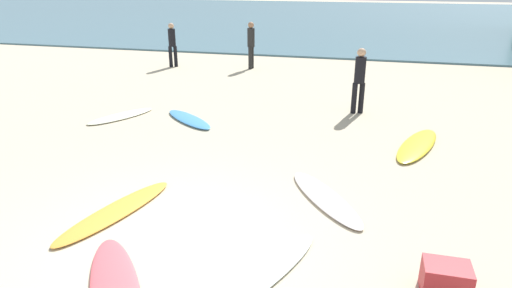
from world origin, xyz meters
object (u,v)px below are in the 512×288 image
Objects in this scene: beach_cooler at (446,280)px; surfboard_3 at (417,145)px; surfboard_7 at (252,279)px; beachgoer_near at (251,43)px; surfboard_4 at (189,119)px; beachgoer_mid at (172,43)px; surfboard_2 at (325,198)px; beachgoer_far at (359,78)px; surfboard_5 at (116,211)px; surfboard_6 at (121,116)px.

surfboard_3 is at bearing 89.06° from beach_cooler.
surfboard_7 is 12.91m from beachgoer_near.
surfboard_4 is 1.15× the size of beachgoer_mid.
surfboard_2 is 10.93m from beachgoer_near.
surfboard_2 is at bearing -101.68° from surfboard_3.
surfboard_2 is 0.90× the size of surfboard_3.
surfboard_2 is at bearing -88.55° from beachgoer_mid.
surfboard_3 is 1.32× the size of beachgoer_near.
beachgoer_far is at bearing -66.50° from beachgoer_mid.
surfboard_7 is (2.49, -1.06, -0.00)m from surfboard_5.
surfboard_4 reaches higher than surfboard_6.
surfboard_2 is at bearing 177.45° from surfboard_6.
beach_cooler is (8.70, -11.67, -0.75)m from beachgoer_mid.
surfboard_3 is 7.35m from surfboard_6.
surfboard_4 is at bearing -97.40° from beachgoer_mid.
surfboard_6 is 8.93m from beach_cooler.
beachgoer_mid is 8.69m from beachgoer_far.
beachgoer_mid reaches higher than surfboard_3.
surfboard_5 is at bearing 171.35° from beach_cooler.
surfboard_5 is 1.31× the size of beachgoer_near.
surfboard_2 is 3.38m from surfboard_5.
beachgoer_mid is 0.99× the size of beachgoer_far.
beachgoer_mid is at bearing 160.55° from surfboard_3.
surfboard_2 is 4.00× the size of beach_cooler.
beach_cooler reaches higher than surfboard_6.
surfboard_4 is at bearing 145.26° from surfboard_7.
beachgoer_far reaches higher than surfboard_5.
beachgoer_mid is (-1.43, 6.48, 0.92)m from surfboard_6.
beachgoer_mid is (-6.46, 12.00, 0.92)m from surfboard_7.
surfboard_6 is 7.18m from beachgoer_near.
beachgoer_near is (-5.67, 7.22, 0.96)m from surfboard_3.
surfboard_2 reaches higher than surfboard_6.
surfboard_5 is (0.69, -4.62, -0.01)m from surfboard_4.
beachgoer_mid is (-3.11, -0.43, -0.05)m from beachgoer_near.
surfboard_3 is at bearing -55.58° from surfboard_4.
surfboard_2 is 1.11× the size of surfboard_6.
surfboard_4 is 1.85m from surfboard_6.
beachgoer_mid is (-3.96, 10.95, 0.92)m from surfboard_5.
beachgoer_mid is at bearing 125.54° from surfboard_5.
beach_cooler is at bearing 6.98° from surfboard_5.
surfboard_3 is at bearing 100.87° from beachgoer_far.
surfboard_4 reaches higher than surfboard_7.
beachgoer_near reaches higher than surfboard_6.
surfboard_6 is at bearing -112.32° from beachgoer_mid.
beachgoer_near is 1.05× the size of beachgoer_mid.
surfboard_3 is at bearing 45.03° from beachgoer_near.
beach_cooler is (5.42, -5.34, 0.16)m from surfboard_4.
beach_cooler is (-0.08, -4.87, 0.16)m from surfboard_3.
surfboard_6 is 7.46m from surfboard_7.
beachgoer_far is 7.26m from beach_cooler.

